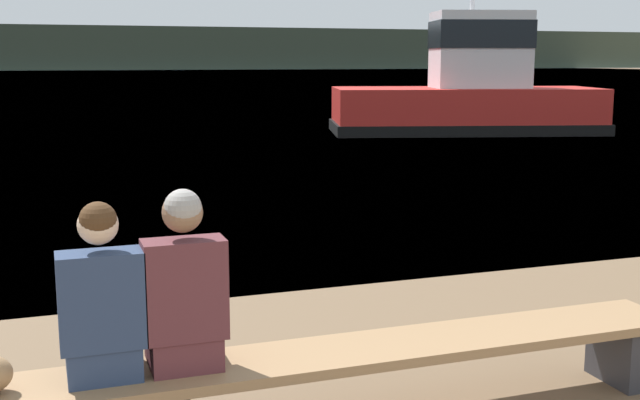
# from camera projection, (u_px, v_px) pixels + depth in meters

# --- Properties ---
(water_surface) EXTENTS (240.00, 240.00, 0.00)m
(water_surface) POSITION_uv_depth(u_px,v_px,m) (49.00, 74.00, 119.02)
(water_surface) COLOR #386084
(water_surface) RESTS_ON ground
(far_shoreline) EXTENTS (600.00, 12.00, 8.56)m
(far_shoreline) POSITION_uv_depth(u_px,v_px,m) (44.00, 48.00, 157.34)
(far_shoreline) COLOR #384233
(far_shoreline) RESTS_ON ground
(bench_main) EXTENTS (6.60, 0.54, 0.48)m
(bench_main) POSITION_uv_depth(u_px,v_px,m) (172.00, 386.00, 4.45)
(bench_main) COLOR #8E6B47
(bench_main) RESTS_ON ground
(person_left) EXTENTS (0.45, 0.43, 0.98)m
(person_left) POSITION_uv_depth(u_px,v_px,m) (101.00, 305.00, 4.26)
(person_left) COLOR navy
(person_left) RESTS_ON bench_main
(person_right) EXTENTS (0.45, 0.43, 1.02)m
(person_right) POSITION_uv_depth(u_px,v_px,m) (184.00, 293.00, 4.40)
(person_right) COLOR #56282D
(person_right) RESTS_ON bench_main
(tugboat_red) EXTENTS (8.48, 5.10, 6.37)m
(tugboat_red) POSITION_uv_depth(u_px,v_px,m) (469.00, 95.00, 23.91)
(tugboat_red) COLOR red
(tugboat_red) RESTS_ON water_surface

